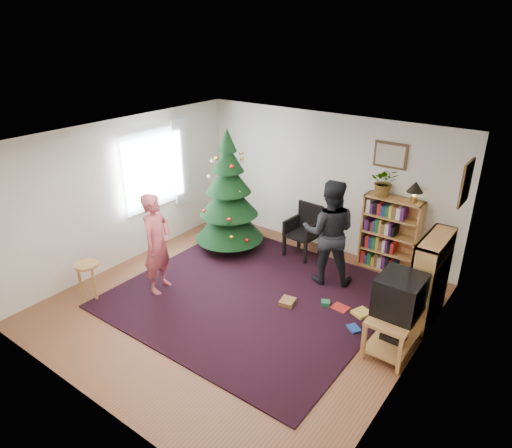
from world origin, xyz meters
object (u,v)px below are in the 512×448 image
Objects in this scene: tv_stand at (395,326)px; person_by_chair at (329,233)px; bookshelf_right at (430,278)px; crt_tv at (400,295)px; stool at (88,271)px; picture_right at (466,183)px; table_lamp at (415,188)px; christmas_tree at (229,202)px; bookshelf_back at (390,234)px; picture_back at (391,155)px; person_standing at (157,244)px; potted_plant at (385,182)px; armchair at (306,228)px.

person_by_chair reaches higher than tv_stand.
tv_stand is (-0.12, -0.87, -0.34)m from bookshelf_right.
stool is at bearing -158.88° from crt_tv.
tv_stand is at bearing -100.70° from picture_right.
stool is 1.72× the size of table_lamp.
bookshelf_back is (2.65, 1.01, -0.28)m from christmas_tree.
picture_back is 3.95m from person_standing.
tv_stand is at bearing 21.11° from stool.
crt_tv is 1.22× the size of potted_plant.
picture_right reaches higher than tv_stand.
person_by_chair is at bearing 147.02° from crt_tv.
christmas_tree is 3.87× the size of stool.
person_standing is (-1.22, -2.41, 0.29)m from armchair.
armchair is at bearing -164.13° from potted_plant.
bookshelf_back is 3.82m from person_standing.
bookshelf_back is 2.13m from crt_tv.
picture_right reaches higher than person_standing.
bookshelf_back is at bearing 0.00° from potted_plant.
christmas_tree is 4.76× the size of potted_plant.
picture_back is 0.42× the size of bookshelf_right.
picture_right reaches higher than crt_tv.
person_by_chair is at bearing -168.16° from picture_right.
picture_back is 0.93× the size of stool.
picture_back is 0.42× the size of bookshelf_back.
bookshelf_back reaches higher than armchair.
christmas_tree is 3.65m from bookshelf_right.
picture_right is 4.49m from person_standing.
potted_plant is (2.45, 1.01, 0.59)m from christmas_tree.
christmas_tree is at bearing 165.17° from crt_tv.
person_by_chair is (2.00, 0.05, -0.08)m from christmas_tree.
person_by_chair is (-0.65, -0.96, 0.21)m from bookshelf_back.
table_lamp is at bearing 144.30° from picture_right.
crt_tv is 3.59m from person_standing.
stool is (-4.19, -1.62, 0.13)m from tv_stand.
picture_right is 1.03× the size of crt_tv.
stool reaches higher than tv_stand.
armchair is at bearing 174.54° from picture_right.
picture_back reaches higher than person_standing.
bookshelf_back is at bearing 114.07° from tv_stand.
crt_tv is (-0.26, -1.35, -1.15)m from picture_right.
potted_plant is at bearing -56.84° from person_standing.
armchair is at bearing -166.27° from bookshelf_back.
picture_right is 1.81m from bookshelf_back.
stool is at bearing -158.89° from tv_stand.
christmas_tree is 3.17m from table_lamp.
person_standing is at bearing -133.77° from bookshelf_back.
picture_right is 1.09m from table_lamp.
christmas_tree reaches higher than crt_tv.
person_by_chair is at bearing 147.07° from tv_stand.
crt_tv is 1.70× the size of table_lamp.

